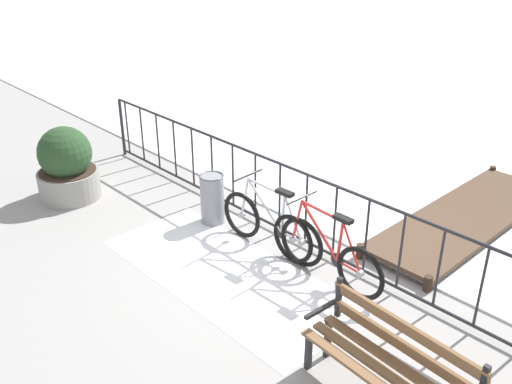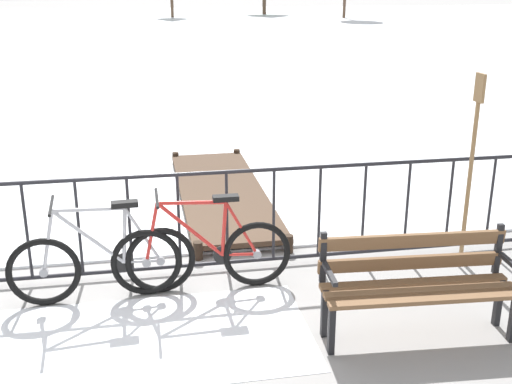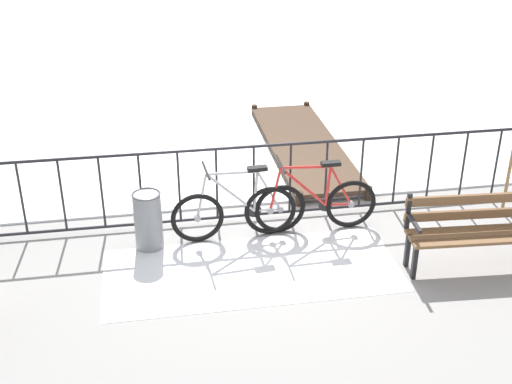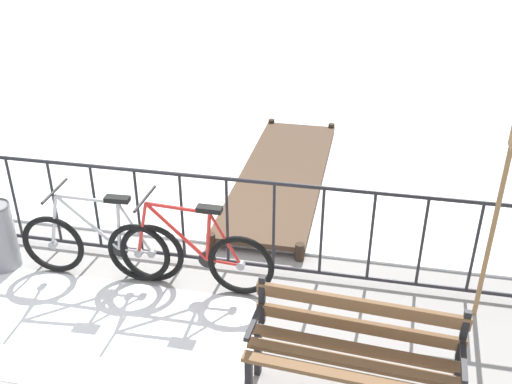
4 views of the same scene
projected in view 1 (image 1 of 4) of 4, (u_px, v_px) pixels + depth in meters
name	position (u px, v px, depth m)	size (l,w,h in m)	color
ground_plane	(304.00, 246.00, 7.57)	(160.00, 160.00, 0.00)	gray
snow_patch	(226.00, 274.00, 6.98)	(3.41, 1.45, 0.01)	white
railing_fence	(306.00, 209.00, 7.33)	(9.06, 0.06, 1.07)	#232328
bicycle_near_railing	(325.00, 253.00, 6.73)	(1.71, 0.52, 0.97)	black
bicycle_second	(271.00, 225.00, 7.33)	(1.71, 0.52, 0.97)	black
park_bench	(390.00, 359.00, 4.91)	(1.63, 0.59, 0.89)	brown
planter_with_shrub	(67.00, 166.00, 8.68)	(0.94, 0.94, 1.15)	gray
trash_bin	(212.00, 198.00, 8.03)	(0.35, 0.35, 0.73)	gray
wooden_dock	(466.00, 217.00, 8.06)	(1.10, 3.75, 0.20)	#4C3828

